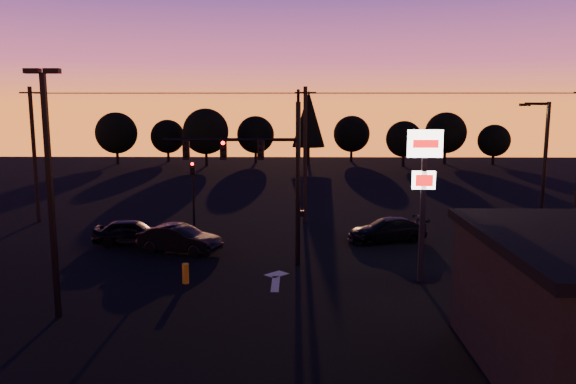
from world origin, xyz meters
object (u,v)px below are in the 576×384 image
pylon_sign (424,173)px  streetlight (542,173)px  secondary_signal (193,186)px  car_left (132,232)px  traffic_signal_mast (265,166)px  suv_parked (562,312)px  car_mid (179,239)px  car_right (387,230)px  bollard (186,273)px  parking_lot_light (49,178)px

pylon_sign → streetlight: 8.00m
secondary_signal → car_left: (-2.85, -3.59, -2.14)m
traffic_signal_mast → suv_parked: size_ratio=1.92×
car_mid → car_right: bearing=-59.4°
pylon_sign → car_mid: pylon_sign is taller
secondary_signal → bollard: size_ratio=4.84×
parking_lot_light → bollard: size_ratio=10.17×
bollard → car_mid: car_mid is taller
streetlight → car_left: 22.20m
traffic_signal_mast → car_mid: size_ratio=1.91×
car_left → car_mid: bearing=-120.1°
car_left → suv_parked: 22.07m
parking_lot_light → car_right: size_ratio=1.97×
traffic_signal_mast → car_mid: (-4.76, 2.29, -4.20)m
parking_lot_light → suv_parked: parking_lot_light is taller
traffic_signal_mast → streetlight: bearing=6.1°
car_left → car_mid: size_ratio=0.95×
pylon_sign → car_left: bearing=156.7°
car_right → parking_lot_light: bearing=-66.0°
parking_lot_light → suv_parked: size_ratio=2.04×
streetlight → car_mid: streetlight is taller
traffic_signal_mast → bollard: traffic_signal_mast is taller
secondary_signal → car_mid: 5.62m
parking_lot_light → streetlight: (21.41, 8.50, -0.85)m
pylon_sign → car_right: 8.52m
parking_lot_light → bollard: (4.00, 4.05, -4.82)m
pylon_sign → suv_parked: (3.85, -5.31, -4.29)m
secondary_signal → car_left: size_ratio=1.02×
car_right → suv_parked: 13.36m
streetlight → bollard: bearing=-165.7°
suv_parked → parking_lot_light: bearing=-172.4°
parking_lot_light → pylon_sign: (14.50, 4.50, -0.36)m
secondary_signal → car_mid: bearing=-88.4°
car_mid → pylon_sign: bearing=-94.0°
pylon_sign → suv_parked: pylon_sign is taller
secondary_signal → parking_lot_light: parking_lot_light is taller
secondary_signal → car_right: size_ratio=0.94×
bollard → car_mid: (-1.36, 5.23, 0.29)m
traffic_signal_mast → streetlight: size_ratio=1.07×
traffic_signal_mast → suv_parked: bearing=-35.5°
streetlight → bollard: (-17.41, -4.45, -3.97)m
car_mid → streetlight: bearing=-74.4°
car_left → car_right: car_left is taller
car_left → car_mid: car_mid is taller
secondary_signal → suv_parked: secondary_signal is taller
bollard → car_right: car_right is taller
secondary_signal → pylon_sign: pylon_sign is taller
car_right → car_mid: bearing=-93.2°
bollard → traffic_signal_mast: bearing=40.9°
parking_lot_light → pylon_sign: parking_lot_light is taller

